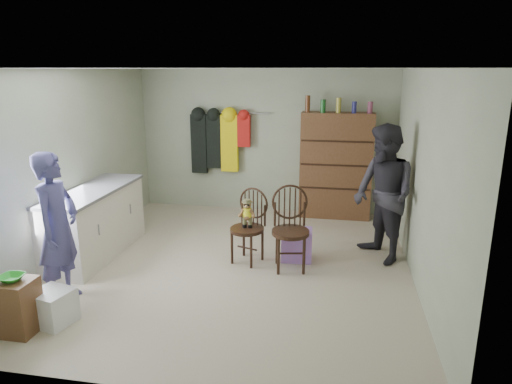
% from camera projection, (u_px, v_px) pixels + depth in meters
% --- Properties ---
extents(ground_plane, '(5.00, 5.00, 0.00)m').
position_uv_depth(ground_plane, '(235.00, 264.00, 6.01)').
color(ground_plane, beige).
rests_on(ground_plane, ground).
extents(room_walls, '(5.00, 5.00, 5.00)m').
position_uv_depth(room_walls, '(242.00, 140.00, 6.11)').
color(room_walls, '#A8AF93').
rests_on(room_walls, ground).
extents(counter, '(0.64, 1.86, 0.94)m').
position_uv_depth(counter, '(95.00, 222.00, 6.23)').
color(counter, silver).
rests_on(counter, ground).
extents(stool, '(0.38, 0.33, 0.55)m').
position_uv_depth(stool, '(16.00, 307.00, 4.40)').
color(stool, brown).
rests_on(stool, ground).
extents(bowl, '(0.23, 0.23, 0.06)m').
position_uv_depth(bowl, '(11.00, 278.00, 4.33)').
color(bowl, green).
rests_on(bowl, stool).
extents(plastic_tub, '(0.44, 0.43, 0.35)m').
position_uv_depth(plastic_tub, '(53.00, 307.00, 4.59)').
color(plastic_tub, white).
rests_on(plastic_tub, ground).
extents(chair_front, '(0.56, 0.56, 0.99)m').
position_uv_depth(chair_front, '(249.00, 221.00, 6.00)').
color(chair_front, '#321D11').
rests_on(chair_front, ground).
extents(chair_far, '(0.56, 0.56, 1.07)m').
position_uv_depth(chair_far, '(290.00, 225.00, 5.80)').
color(chair_far, '#321D11').
rests_on(chair_far, ground).
extents(striped_bag, '(0.42, 0.34, 0.43)m').
position_uv_depth(striped_bag, '(297.00, 245.00, 6.12)').
color(striped_bag, '#E572CE').
rests_on(striped_bag, ground).
extents(person_left, '(0.43, 0.63, 1.67)m').
position_uv_depth(person_left, '(58.00, 228.00, 4.90)').
color(person_left, '#46447D').
rests_on(person_left, ground).
extents(person_right, '(1.03, 1.11, 1.83)m').
position_uv_depth(person_right, '(384.00, 194.00, 5.94)').
color(person_right, '#2D2B33').
rests_on(person_right, ground).
extents(dresser, '(1.20, 0.39, 2.08)m').
position_uv_depth(dresser, '(336.00, 165.00, 7.75)').
color(dresser, brown).
rests_on(dresser, ground).
extents(coat_rack, '(1.42, 0.12, 1.09)m').
position_uv_depth(coat_rack, '(218.00, 141.00, 8.09)').
color(coat_rack, '#99999E').
rests_on(coat_rack, ground).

